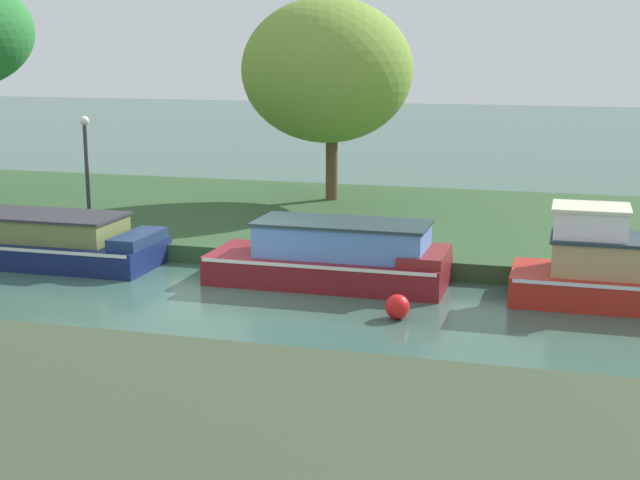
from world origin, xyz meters
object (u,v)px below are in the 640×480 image
Objects in this scene: maroon_narrowboat at (336,257)px; mooring_post_near at (293,233)px; willow_tree_centre at (327,71)px; channel_buoy at (397,307)px; lamp_post at (86,155)px.

mooring_post_near is (-1.40, 1.53, 0.12)m from maroon_narrowboat.
channel_buoy is (3.90, -9.39, -3.90)m from willow_tree_centre.
maroon_narrowboat reaches higher than channel_buoy.
channel_buoy is at bearing -67.47° from willow_tree_centre.
willow_tree_centre is 10.89m from channel_buoy.
maroon_narrowboat is at bearing -21.47° from lamp_post.
channel_buoy is at bearing -51.06° from maroon_narrowboat.
lamp_post is 4.83× the size of mooring_post_near.
willow_tree_centre is at bearing 112.53° from channel_buoy.
willow_tree_centre is (-2.19, 7.28, 3.57)m from maroon_narrowboat.
maroon_narrowboat is 10.84× the size of channel_buoy.
lamp_post is (-7.32, 2.88, 1.55)m from maroon_narrowboat.
maroon_narrowboat is 1.82× the size of lamp_post.
channel_buoy is (1.71, -2.11, -0.34)m from maroon_narrowboat.
willow_tree_centre reaches higher than channel_buoy.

